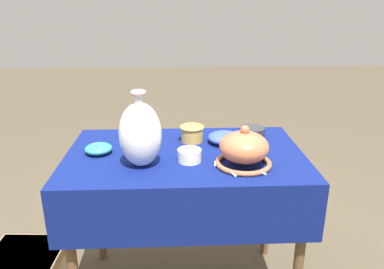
{
  "coord_description": "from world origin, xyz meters",
  "views": [
    {
      "loc": [
        -0.04,
        -1.6,
        1.45
      ],
      "look_at": [
        0.03,
        -0.1,
        0.91
      ],
      "focal_mm": 35.0,
      "sensor_mm": 36.0,
      "label": 1
    }
  ],
  "objects_px": {
    "cup_wide_ochre": "(192,133)",
    "bowl_shallow_cobalt": "(225,138)",
    "vase_dome_bell": "(244,150)",
    "mosaic_tile_box": "(141,132)",
    "pot_squat_ivory": "(189,155)",
    "bowl_shallow_teal": "(99,149)",
    "vase_tall_bulbous": "(140,134)",
    "pot_squat_charcoal": "(252,132)"
  },
  "relations": [
    {
      "from": "vase_dome_bell",
      "to": "mosaic_tile_box",
      "type": "xyz_separation_m",
      "value": [
        -0.46,
        0.36,
        -0.04
      ]
    },
    {
      "from": "bowl_shallow_cobalt",
      "to": "pot_squat_charcoal",
      "type": "xyz_separation_m",
      "value": [
        0.15,
        0.08,
        -0.0
      ]
    },
    {
      "from": "pot_squat_ivory",
      "to": "bowl_shallow_teal",
      "type": "relative_size",
      "value": 0.83
    },
    {
      "from": "cup_wide_ochre",
      "to": "pot_squat_charcoal",
      "type": "height_order",
      "value": "cup_wide_ochre"
    },
    {
      "from": "pot_squat_ivory",
      "to": "pot_squat_charcoal",
      "type": "bearing_deg",
      "value": 41.08
    },
    {
      "from": "bowl_shallow_teal",
      "to": "bowl_shallow_cobalt",
      "type": "relative_size",
      "value": 0.76
    },
    {
      "from": "vase_dome_bell",
      "to": "pot_squat_charcoal",
      "type": "distance_m",
      "value": 0.36
    },
    {
      "from": "vase_tall_bulbous",
      "to": "mosaic_tile_box",
      "type": "height_order",
      "value": "vase_tall_bulbous"
    },
    {
      "from": "pot_squat_charcoal",
      "to": "mosaic_tile_box",
      "type": "bearing_deg",
      "value": 178.05
    },
    {
      "from": "vase_tall_bulbous",
      "to": "bowl_shallow_teal",
      "type": "height_order",
      "value": "vase_tall_bulbous"
    },
    {
      "from": "vase_tall_bulbous",
      "to": "bowl_shallow_teal",
      "type": "xyz_separation_m",
      "value": [
        -0.21,
        0.14,
        -0.12
      ]
    },
    {
      "from": "pot_squat_ivory",
      "to": "bowl_shallow_teal",
      "type": "height_order",
      "value": "pot_squat_ivory"
    },
    {
      "from": "vase_dome_bell",
      "to": "bowl_shallow_cobalt",
      "type": "height_order",
      "value": "vase_dome_bell"
    },
    {
      "from": "bowl_shallow_cobalt",
      "to": "pot_squat_ivory",
      "type": "bearing_deg",
      "value": -130.56
    },
    {
      "from": "mosaic_tile_box",
      "to": "bowl_shallow_cobalt",
      "type": "relative_size",
      "value": 0.94
    },
    {
      "from": "mosaic_tile_box",
      "to": "pot_squat_ivory",
      "type": "bearing_deg",
      "value": -64.06
    },
    {
      "from": "vase_tall_bulbous",
      "to": "mosaic_tile_box",
      "type": "bearing_deg",
      "value": 94.9
    },
    {
      "from": "mosaic_tile_box",
      "to": "bowl_shallow_cobalt",
      "type": "xyz_separation_m",
      "value": [
        0.42,
        -0.1,
        -0.0
      ]
    },
    {
      "from": "mosaic_tile_box",
      "to": "cup_wide_ochre",
      "type": "xyz_separation_m",
      "value": [
        0.26,
        -0.06,
        0.01
      ]
    },
    {
      "from": "pot_squat_ivory",
      "to": "bowl_shallow_teal",
      "type": "distance_m",
      "value": 0.43
    },
    {
      "from": "pot_squat_ivory",
      "to": "pot_squat_charcoal",
      "type": "xyz_separation_m",
      "value": [
        0.33,
        0.29,
        -0.0
      ]
    },
    {
      "from": "cup_wide_ochre",
      "to": "bowl_shallow_cobalt",
      "type": "bearing_deg",
      "value": -11.96
    },
    {
      "from": "bowl_shallow_teal",
      "to": "pot_squat_charcoal",
      "type": "xyz_separation_m",
      "value": [
        0.74,
        0.18,
        0.0
      ]
    },
    {
      "from": "vase_tall_bulbous",
      "to": "pot_squat_ivory",
      "type": "height_order",
      "value": "vase_tall_bulbous"
    },
    {
      "from": "bowl_shallow_cobalt",
      "to": "pot_squat_charcoal",
      "type": "bearing_deg",
      "value": 27.25
    },
    {
      "from": "vase_tall_bulbous",
      "to": "bowl_shallow_teal",
      "type": "distance_m",
      "value": 0.27
    },
    {
      "from": "vase_tall_bulbous",
      "to": "vase_dome_bell",
      "type": "height_order",
      "value": "vase_tall_bulbous"
    },
    {
      "from": "bowl_shallow_teal",
      "to": "vase_tall_bulbous",
      "type": "bearing_deg",
      "value": -33.59
    },
    {
      "from": "mosaic_tile_box",
      "to": "cup_wide_ochre",
      "type": "bearing_deg",
      "value": -25.12
    },
    {
      "from": "bowl_shallow_teal",
      "to": "vase_dome_bell",
      "type": "bearing_deg",
      "value": -14.02
    },
    {
      "from": "mosaic_tile_box",
      "to": "bowl_shallow_teal",
      "type": "height_order",
      "value": "mosaic_tile_box"
    },
    {
      "from": "cup_wide_ochre",
      "to": "bowl_shallow_cobalt",
      "type": "height_order",
      "value": "cup_wide_ochre"
    },
    {
      "from": "cup_wide_ochre",
      "to": "bowl_shallow_teal",
      "type": "bearing_deg",
      "value": -162.28
    },
    {
      "from": "vase_dome_bell",
      "to": "mosaic_tile_box",
      "type": "bearing_deg",
      "value": 141.89
    },
    {
      "from": "vase_tall_bulbous",
      "to": "mosaic_tile_box",
      "type": "relative_size",
      "value": 2.11
    },
    {
      "from": "bowl_shallow_cobalt",
      "to": "pot_squat_charcoal",
      "type": "distance_m",
      "value": 0.17
    },
    {
      "from": "vase_tall_bulbous",
      "to": "cup_wide_ochre",
      "type": "bearing_deg",
      "value": 50.56
    },
    {
      "from": "mosaic_tile_box",
      "to": "pot_squat_ivory",
      "type": "distance_m",
      "value": 0.39
    },
    {
      "from": "vase_dome_bell",
      "to": "pot_squat_ivory",
      "type": "relative_size",
      "value": 2.42
    },
    {
      "from": "vase_tall_bulbous",
      "to": "vase_dome_bell",
      "type": "xyz_separation_m",
      "value": [
        0.43,
        -0.02,
        -0.07
      ]
    },
    {
      "from": "bowl_shallow_cobalt",
      "to": "pot_squat_charcoal",
      "type": "height_order",
      "value": "bowl_shallow_cobalt"
    },
    {
      "from": "vase_tall_bulbous",
      "to": "bowl_shallow_cobalt",
      "type": "distance_m",
      "value": 0.47
    }
  ]
}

